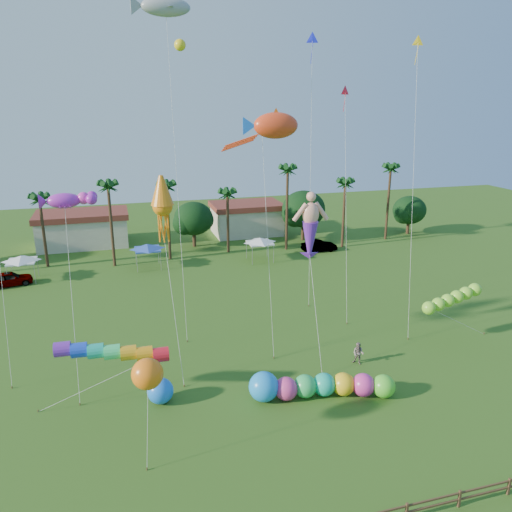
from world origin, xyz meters
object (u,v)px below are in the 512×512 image
object	(u,v)px
car_b	(319,246)
blue_ball	(160,391)
car_a	(9,279)
caterpillar_inflatable	(316,386)
spectator_b	(358,353)

from	to	relation	value
car_b	blue_ball	xyz separation A→B (m)	(-24.44, -30.37, 0.10)
car_a	caterpillar_inflatable	world-z (taller)	caterpillar_inflatable
caterpillar_inflatable	blue_ball	xyz separation A→B (m)	(-10.36, 2.32, 0.02)
caterpillar_inflatable	spectator_b	bearing A→B (deg)	46.74
car_a	caterpillar_inflatable	distance (m)	38.36
spectator_b	blue_ball	bearing A→B (deg)	-130.45
car_a	car_b	world-z (taller)	car_a
spectator_b	car_b	bearing A→B (deg)	118.26
car_b	spectator_b	size ratio (longest dim) A/B	2.69
spectator_b	caterpillar_inflatable	xyz separation A→B (m)	(-4.91, -3.37, -0.03)
spectator_b	car_a	bearing A→B (deg)	-176.57
caterpillar_inflatable	blue_ball	world-z (taller)	caterpillar_inflatable
car_a	car_b	size ratio (longest dim) A/B	1.00
car_a	blue_ball	distance (m)	30.73
caterpillar_inflatable	car_b	bearing A→B (deg)	78.96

